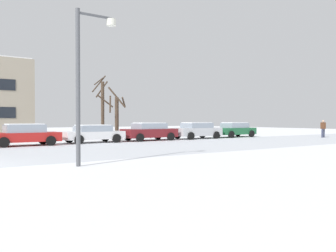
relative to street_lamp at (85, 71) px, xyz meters
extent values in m
cylinder|color=#4C4F54|center=(-0.27, 0.00, -0.62)|extent=(0.16, 0.16, 5.71)
cylinder|color=#4C4F54|center=(0.40, 0.00, 2.09)|extent=(1.33, 0.10, 0.10)
cylinder|color=silver|center=(1.06, 0.00, 1.94)|extent=(0.36, 0.36, 0.25)
cube|color=red|center=(0.59, 11.63, -2.91)|extent=(4.33, 1.73, 0.59)
cube|color=#8C99A8|center=(0.59, 11.63, -2.36)|extent=(2.38, 1.59, 0.51)
cube|color=white|center=(0.59, 11.63, -2.07)|extent=(2.17, 1.47, 0.06)
cylinder|color=black|center=(1.99, 12.51, -3.15)|extent=(0.64, 0.22, 0.64)
cylinder|color=black|center=(2.00, 10.75, -3.15)|extent=(0.64, 0.22, 0.64)
cylinder|color=black|center=(-0.81, 10.74, -3.15)|extent=(0.64, 0.22, 0.64)
cube|color=white|center=(5.41, 11.96, -2.93)|extent=(4.40, 1.89, 0.56)
cube|color=#8C99A8|center=(5.41, 11.96, -2.43)|extent=(2.42, 1.74, 0.43)
cube|color=white|center=(5.41, 11.96, -2.19)|extent=(2.20, 1.60, 0.06)
cylinder|color=black|center=(6.84, 12.93, -3.15)|extent=(0.64, 0.22, 0.64)
cylinder|color=black|center=(6.84, 11.01, -3.15)|extent=(0.64, 0.22, 0.64)
cylinder|color=black|center=(3.98, 12.92, -3.15)|extent=(0.64, 0.22, 0.64)
cylinder|color=black|center=(3.99, 11.00, -3.15)|extent=(0.64, 0.22, 0.64)
cube|color=maroon|center=(10.24, 11.90, -2.87)|extent=(4.44, 1.85, 0.67)
cube|color=#8C99A8|center=(10.24, 11.90, -2.31)|extent=(2.45, 1.70, 0.45)
cube|color=white|center=(10.24, 11.90, -2.06)|extent=(2.22, 1.57, 0.06)
cylinder|color=black|center=(11.67, 12.84, -3.15)|extent=(0.64, 0.22, 0.64)
cylinder|color=black|center=(11.68, 10.96, -3.15)|extent=(0.64, 0.22, 0.64)
cylinder|color=black|center=(8.79, 12.83, -3.15)|extent=(0.64, 0.22, 0.64)
cylinder|color=black|center=(8.80, 10.95, -3.15)|extent=(0.64, 0.22, 0.64)
cube|color=silver|center=(15.06, 11.73, -2.86)|extent=(4.44, 1.85, 0.69)
cube|color=#8C99A8|center=(15.06, 11.73, -2.30)|extent=(2.44, 1.70, 0.43)
cube|color=white|center=(15.06, 11.73, -2.06)|extent=(2.22, 1.57, 0.06)
cylinder|color=black|center=(16.50, 12.67, -3.15)|extent=(0.64, 0.22, 0.64)
cylinder|color=black|center=(16.50, 10.80, -3.15)|extent=(0.64, 0.22, 0.64)
cylinder|color=black|center=(13.62, 12.66, -3.15)|extent=(0.64, 0.22, 0.64)
cylinder|color=black|center=(13.62, 10.79, -3.15)|extent=(0.64, 0.22, 0.64)
cube|color=#1E6038|center=(19.88, 11.86, -2.89)|extent=(4.22, 1.76, 0.63)
cube|color=#8C99A8|center=(19.88, 11.86, -2.35)|extent=(2.32, 1.61, 0.46)
cube|color=white|center=(19.88, 11.86, -2.09)|extent=(2.11, 1.49, 0.06)
cylinder|color=black|center=(21.25, 12.75, -3.15)|extent=(0.64, 0.22, 0.64)
cylinder|color=black|center=(21.25, 10.97, -3.15)|extent=(0.64, 0.22, 0.64)
cylinder|color=black|center=(18.51, 12.75, -3.15)|extent=(0.64, 0.22, 0.64)
cylinder|color=black|center=(18.52, 10.96, -3.15)|extent=(0.64, 0.22, 0.64)
cylinder|color=#2D334C|center=(25.87, 6.47, -3.07)|extent=(0.14, 0.14, 0.82)
cylinder|color=#2D334C|center=(26.28, 6.54, -3.07)|extent=(0.14, 0.14, 0.82)
cube|color=#59331E|center=(26.08, 6.51, -2.36)|extent=(0.38, 0.46, 0.60)
sphere|color=tan|center=(26.08, 6.51, -1.94)|extent=(0.22, 0.22, 0.22)
cylinder|color=#423326|center=(8.02, 15.93, -1.00)|extent=(0.29, 0.29, 4.96)
cylinder|color=#423326|center=(7.97, 16.57, 1.35)|extent=(1.37, 0.22, 1.55)
cylinder|color=#423326|center=(7.94, 15.26, -0.22)|extent=(1.43, 0.30, 1.09)
cylinder|color=#423326|center=(7.90, 16.41, 1.56)|extent=(1.04, 0.35, 0.78)
cylinder|color=#423326|center=(8.15, 16.40, 0.86)|extent=(1.06, 0.42, 1.47)
cylinder|color=#423326|center=(8.57, 14.36, -1.70)|extent=(0.32, 0.32, 3.55)
cylinder|color=#423326|center=(8.28, 13.75, 0.02)|extent=(1.38, 0.75, 1.72)
cylinder|color=#423326|center=(8.09, 14.61, -0.49)|extent=(0.66, 1.12, 1.48)
cylinder|color=#423326|center=(9.03, 14.01, -0.30)|extent=(0.85, 1.04, 0.75)
camera|label=1|loc=(-5.02, -12.43, -1.77)|focal=38.11mm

